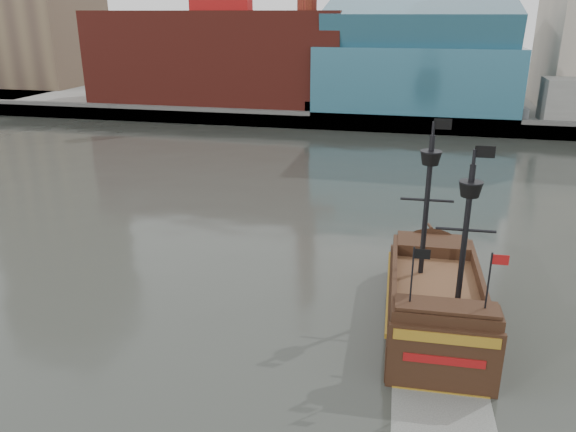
# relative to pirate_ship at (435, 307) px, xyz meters

# --- Properties ---
(ground) EXTENTS (400.00, 400.00, 0.00)m
(ground) POSITION_rel_pirate_ship_xyz_m (-12.58, -7.96, -1.11)
(ground) COLOR #2A2D27
(ground) RESTS_ON ground
(promenade_far) EXTENTS (220.00, 60.00, 2.00)m
(promenade_far) POSITION_rel_pirate_ship_xyz_m (-12.58, 84.04, -0.11)
(promenade_far) COLOR slate
(promenade_far) RESTS_ON ground
(seawall) EXTENTS (220.00, 1.00, 2.60)m
(seawall) POSITION_rel_pirate_ship_xyz_m (-12.58, 54.54, 0.19)
(seawall) COLOR #4C4C49
(seawall) RESTS_ON ground
(pirate_ship) EXTENTS (5.72, 16.52, 12.23)m
(pirate_ship) POSITION_rel_pirate_ship_xyz_m (0.00, 0.00, 0.00)
(pirate_ship) COLOR black
(pirate_ship) RESTS_ON ground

